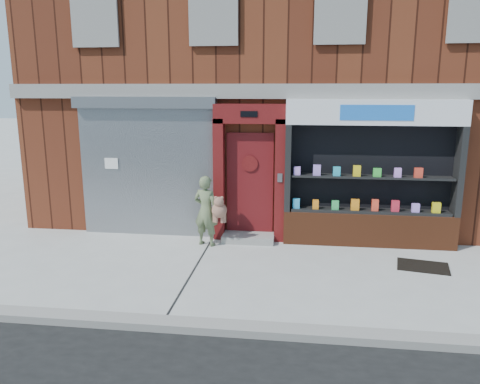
# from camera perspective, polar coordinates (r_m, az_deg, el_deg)

# --- Properties ---
(ground) EXTENTS (80.00, 80.00, 0.00)m
(ground) POSITION_cam_1_polar(r_m,az_deg,el_deg) (8.45, 4.87, -9.84)
(ground) COLOR #9E9E99
(ground) RESTS_ON ground
(curb) EXTENTS (60.00, 0.30, 0.12)m
(curb) POSITION_cam_1_polar(r_m,az_deg,el_deg) (6.49, 4.00, -16.56)
(curb) COLOR gray
(curb) RESTS_ON ground
(building) EXTENTS (12.00, 8.16, 8.00)m
(building) POSITION_cam_1_polar(r_m,az_deg,el_deg) (13.83, 6.34, 15.74)
(building) COLOR #4D1F11
(building) RESTS_ON ground
(shutter_bay) EXTENTS (3.10, 0.30, 3.04)m
(shutter_bay) POSITION_cam_1_polar(r_m,az_deg,el_deg) (10.39, -11.26, 4.04)
(shutter_bay) COLOR gray
(shutter_bay) RESTS_ON ground
(red_door_bay) EXTENTS (1.52, 0.58, 2.90)m
(red_door_bay) POSITION_cam_1_polar(r_m,az_deg,el_deg) (9.89, 1.16, 2.32)
(red_door_bay) COLOR #4E0D0E
(red_door_bay) RESTS_ON ground
(pharmacy_bay) EXTENTS (3.50, 0.41, 3.00)m
(pharmacy_bay) POSITION_cam_1_polar(r_m,az_deg,el_deg) (9.91, 15.64, 1.37)
(pharmacy_bay) COLOR brown
(pharmacy_bay) RESTS_ON ground
(woman) EXTENTS (0.77, 0.54, 1.47)m
(woman) POSITION_cam_1_polar(r_m,az_deg,el_deg) (9.66, -3.95, -2.27)
(woman) COLOR #5E6E48
(woman) RESTS_ON ground
(doormat) EXTENTS (1.00, 0.79, 0.02)m
(doormat) POSITION_cam_1_polar(r_m,az_deg,el_deg) (9.33, 21.40, -8.43)
(doormat) COLOR black
(doormat) RESTS_ON ground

